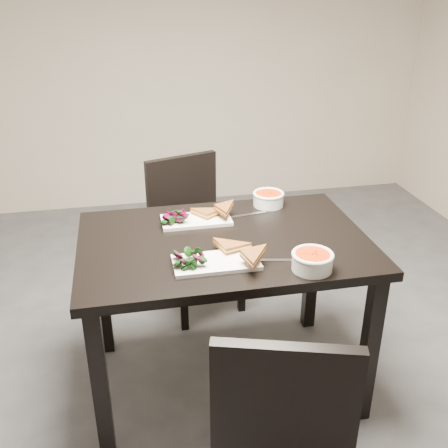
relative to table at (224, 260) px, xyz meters
name	(u,v)px	position (x,y,z in m)	size (l,w,h in m)	color
ground	(145,429)	(-0.39, -0.24, -0.65)	(5.00, 5.00, 0.00)	#47474C
table	(224,260)	(0.00, 0.00, 0.00)	(1.20, 0.80, 0.75)	black
chair_near	(282,417)	(0.04, -0.73, -0.17)	(0.52, 0.52, 0.85)	black
chair_far	(191,224)	(-0.04, 0.74, -0.17)	(0.53, 0.53, 0.85)	black
plate_near	(216,263)	(-0.07, -0.20, 0.11)	(0.33, 0.16, 0.02)	white
sandwich_near	(232,251)	(-0.01, -0.19, 0.14)	(0.16, 0.12, 0.05)	#974E1F
salad_near	(190,258)	(-0.17, -0.20, 0.14)	(0.10, 0.09, 0.05)	black
soup_bowl_near	(312,260)	(0.27, -0.31, 0.14)	(0.16, 0.16, 0.07)	white
cutlery_near	(278,260)	(0.17, -0.22, 0.10)	(0.18, 0.02, 0.00)	silver
plate_far	(196,220)	(-0.09, 0.19, 0.11)	(0.31, 0.15, 0.02)	white
sandwich_far	(211,214)	(-0.02, 0.18, 0.14)	(0.15, 0.12, 0.05)	#974E1F
salad_far	(174,216)	(-0.19, 0.19, 0.14)	(0.10, 0.09, 0.04)	black
soup_bowl_far	(268,198)	(0.28, 0.31, 0.14)	(0.15, 0.15, 0.07)	white
cutlery_far	(248,215)	(0.16, 0.22, 0.10)	(0.18, 0.02, 0.00)	silver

